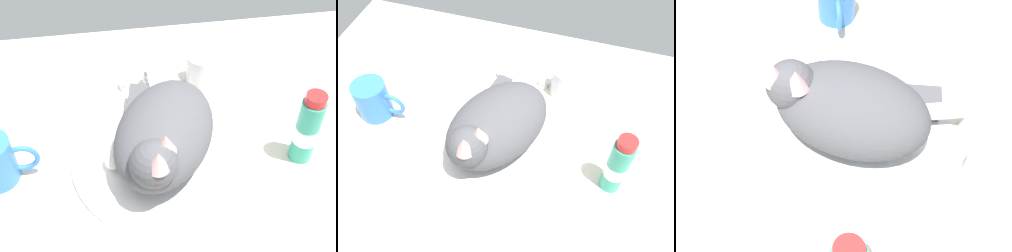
{
  "view_description": "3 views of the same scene",
  "coord_description": "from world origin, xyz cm",
  "views": [
    {
      "loc": [
        -7.85,
        -57.4,
        71.99
      ],
      "look_at": [
        0.83,
        1.24,
        7.54
      ],
      "focal_mm": 52.42,
      "sensor_mm": 36.0,
      "label": 1
    },
    {
      "loc": [
        15.67,
        -44.67,
        68.24
      ],
      "look_at": [
        1.91,
        -0.29,
        7.47
      ],
      "focal_mm": 39.3,
      "sensor_mm": 36.0,
      "label": 2
    },
    {
      "loc": [
        40.78,
        -5.01,
        61.01
      ],
      "look_at": [
        2.11,
        -1.43,
        5.64
      ],
      "focal_mm": 45.79,
      "sensor_mm": 36.0,
      "label": 3
    }
  ],
  "objects": [
    {
      "name": "sink_basin",
      "position": [
        0.0,
        0.0,
        0.51
      ],
      "size": [
        34.73,
        34.73,
        1.01
      ],
      "primitive_type": "cylinder",
      "color": "white",
      "rests_on": "ground_plane"
    },
    {
      "name": "faucet",
      "position": [
        0.0,
        18.95,
        2.6
      ],
      "size": [
        13.75,
        11.21,
        5.79
      ],
      "color": "silver",
      "rests_on": "ground_plane"
    },
    {
      "name": "ground_plane",
      "position": [
        0.0,
        0.0,
        -1.5
      ],
      "size": [
        110.0,
        82.5,
        3.0
      ],
      "primitive_type": "cube",
      "color": "silver"
    },
    {
      "name": "rinse_cup",
      "position": [
        11.0,
        19.74,
        3.86
      ],
      "size": [
        7.07,
        7.07,
        7.71
      ],
      "color": "white",
      "rests_on": "ground_plane"
    },
    {
      "name": "cat",
      "position": [
        -0.58,
        -0.71,
        7.31
      ],
      "size": [
        26.11,
        31.04,
        14.68
      ],
      "color": "#4C4C51",
      "rests_on": "sink_basin"
    },
    {
      "name": "toothpaste_bottle",
      "position": [
        25.27,
        -3.04,
        7.38
      ],
      "size": [
        4.39,
        4.39,
        15.74
      ],
      "color": "teal",
      "rests_on": "ground_plane"
    }
  ]
}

